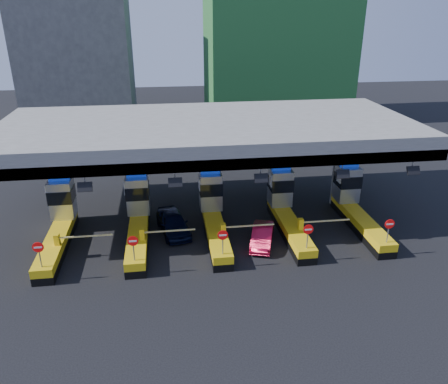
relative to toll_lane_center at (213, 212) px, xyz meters
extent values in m
plane|color=black|center=(0.00, -0.28, -1.40)|extent=(120.00, 120.00, 0.00)
cube|color=slate|center=(0.00, 2.72, 4.85)|extent=(28.00, 12.00, 1.50)
cube|color=#4C4C49|center=(0.00, -2.98, 4.45)|extent=(28.00, 0.60, 0.70)
cube|color=slate|center=(-10.00, 2.72, 1.35)|extent=(1.00, 1.00, 5.50)
cube|color=slate|center=(0.00, 2.72, 1.35)|extent=(1.00, 1.00, 5.50)
cube|color=slate|center=(10.00, 2.72, 1.35)|extent=(1.00, 1.00, 5.50)
cylinder|color=slate|center=(-7.50, -2.98, 3.85)|extent=(0.06, 0.06, 0.50)
cube|color=black|center=(-7.50, -3.18, 3.50)|extent=(0.80, 0.38, 0.54)
cylinder|color=slate|center=(-2.50, -2.98, 3.85)|extent=(0.06, 0.06, 0.50)
cube|color=black|center=(-2.50, -3.18, 3.50)|extent=(0.80, 0.38, 0.54)
cylinder|color=slate|center=(2.50, -2.98, 3.85)|extent=(0.06, 0.06, 0.50)
cube|color=black|center=(2.50, -3.18, 3.50)|extent=(0.80, 0.38, 0.54)
cylinder|color=slate|center=(7.50, -2.98, 3.85)|extent=(0.06, 0.06, 0.50)
cube|color=black|center=(7.50, -3.18, 3.50)|extent=(0.80, 0.38, 0.54)
cylinder|color=slate|center=(12.00, -2.98, 3.85)|extent=(0.06, 0.06, 0.50)
cube|color=black|center=(12.00, -3.18, 3.50)|extent=(0.80, 0.38, 0.54)
cube|color=black|center=(-10.00, -1.28, -1.15)|extent=(1.20, 8.00, 0.50)
cube|color=#E5B70C|center=(-10.00, -1.28, -0.65)|extent=(1.20, 8.00, 0.50)
cube|color=#9EA3A8|center=(-10.00, 1.52, 0.90)|extent=(1.50, 1.50, 2.60)
cube|color=black|center=(-10.00, 1.50, 1.20)|extent=(1.56, 1.56, 0.90)
cube|color=#0C2DBF|center=(-10.00, 1.52, 2.48)|extent=(1.30, 0.35, 0.55)
cube|color=white|center=(-10.80, 1.22, 1.60)|extent=(0.06, 0.70, 0.90)
cylinder|color=slate|center=(-10.00, -4.88, 0.25)|extent=(0.07, 0.07, 1.30)
cylinder|color=red|center=(-10.00, -4.91, 0.85)|extent=(0.60, 0.04, 0.60)
cube|color=white|center=(-10.00, -4.93, 0.85)|extent=(0.42, 0.02, 0.10)
cube|color=#E5B70C|center=(-9.65, -2.48, -0.05)|extent=(0.30, 0.35, 0.70)
cube|color=white|center=(-8.00, -2.48, 0.05)|extent=(3.20, 0.08, 0.08)
cube|color=black|center=(-5.00, -1.28, -1.15)|extent=(1.20, 8.00, 0.50)
cube|color=#E5B70C|center=(-5.00, -1.28, -0.65)|extent=(1.20, 8.00, 0.50)
cube|color=#9EA3A8|center=(-5.00, 1.52, 0.90)|extent=(1.50, 1.50, 2.60)
cube|color=black|center=(-5.00, 1.50, 1.20)|extent=(1.56, 1.56, 0.90)
cube|color=#0C2DBF|center=(-5.00, 1.52, 2.48)|extent=(1.30, 0.35, 0.55)
cube|color=white|center=(-5.80, 1.22, 1.60)|extent=(0.06, 0.70, 0.90)
cylinder|color=slate|center=(-5.00, -4.88, 0.25)|extent=(0.07, 0.07, 1.30)
cylinder|color=red|center=(-5.00, -4.91, 0.85)|extent=(0.60, 0.04, 0.60)
cube|color=white|center=(-5.00, -4.93, 0.85)|extent=(0.42, 0.02, 0.10)
cube|color=#E5B70C|center=(-4.65, -2.48, -0.05)|extent=(0.30, 0.35, 0.70)
cube|color=white|center=(-3.00, -2.48, 0.05)|extent=(3.20, 0.08, 0.08)
cube|color=black|center=(0.00, -1.28, -1.15)|extent=(1.20, 8.00, 0.50)
cube|color=#E5B70C|center=(0.00, -1.28, -0.65)|extent=(1.20, 8.00, 0.50)
cube|color=#9EA3A8|center=(0.00, 1.52, 0.90)|extent=(1.50, 1.50, 2.60)
cube|color=black|center=(0.00, 1.50, 1.20)|extent=(1.56, 1.56, 0.90)
cube|color=#0C2DBF|center=(0.00, 1.52, 2.48)|extent=(1.30, 0.35, 0.55)
cube|color=white|center=(-0.80, 1.22, 1.60)|extent=(0.06, 0.70, 0.90)
cylinder|color=slate|center=(0.00, -4.88, 0.25)|extent=(0.07, 0.07, 1.30)
cylinder|color=red|center=(0.00, -4.91, 0.85)|extent=(0.60, 0.04, 0.60)
cube|color=white|center=(0.00, -4.93, 0.85)|extent=(0.42, 0.02, 0.10)
cube|color=#E5B70C|center=(0.35, -2.48, -0.05)|extent=(0.30, 0.35, 0.70)
cube|color=white|center=(2.00, -2.48, 0.05)|extent=(3.20, 0.08, 0.08)
cube|color=black|center=(5.00, -1.28, -1.15)|extent=(1.20, 8.00, 0.50)
cube|color=#E5B70C|center=(5.00, -1.28, -0.65)|extent=(1.20, 8.00, 0.50)
cube|color=#9EA3A8|center=(5.00, 1.52, 0.90)|extent=(1.50, 1.50, 2.60)
cube|color=black|center=(5.00, 1.50, 1.20)|extent=(1.56, 1.56, 0.90)
cube|color=#0C2DBF|center=(5.00, 1.52, 2.48)|extent=(1.30, 0.35, 0.55)
cube|color=white|center=(4.20, 1.22, 1.60)|extent=(0.06, 0.70, 0.90)
cylinder|color=slate|center=(5.00, -4.88, 0.25)|extent=(0.07, 0.07, 1.30)
cylinder|color=red|center=(5.00, -4.91, 0.85)|extent=(0.60, 0.04, 0.60)
cube|color=white|center=(5.00, -4.93, 0.85)|extent=(0.42, 0.02, 0.10)
cube|color=#E5B70C|center=(5.35, -2.48, -0.05)|extent=(0.30, 0.35, 0.70)
cube|color=white|center=(7.00, -2.48, 0.05)|extent=(3.20, 0.08, 0.08)
cube|color=black|center=(10.00, -1.28, -1.15)|extent=(1.20, 8.00, 0.50)
cube|color=#E5B70C|center=(10.00, -1.28, -0.65)|extent=(1.20, 8.00, 0.50)
cube|color=#9EA3A8|center=(10.00, 1.52, 0.90)|extent=(1.50, 1.50, 2.60)
cube|color=black|center=(10.00, 1.50, 1.20)|extent=(1.56, 1.56, 0.90)
cube|color=#0C2DBF|center=(10.00, 1.52, 2.48)|extent=(1.30, 0.35, 0.55)
cube|color=white|center=(9.20, 1.22, 1.60)|extent=(0.06, 0.70, 0.90)
cylinder|color=slate|center=(10.00, -4.88, 0.25)|extent=(0.07, 0.07, 1.30)
cylinder|color=red|center=(10.00, -4.91, 0.85)|extent=(0.60, 0.04, 0.60)
cube|color=white|center=(10.00, -4.93, 0.85)|extent=(0.42, 0.02, 0.10)
cube|color=#E5B70C|center=(10.35, -2.48, -0.05)|extent=(0.30, 0.35, 0.70)
cube|color=white|center=(12.00, -2.48, 0.05)|extent=(3.20, 0.08, 0.08)
cube|color=#1E5926|center=(12.00, 31.72, 12.60)|extent=(18.00, 12.00, 28.00)
cube|color=#4C4C49|center=(-14.00, 35.72, 7.60)|extent=(14.00, 10.00, 18.00)
imported|color=black|center=(-2.71, 0.03, -0.66)|extent=(2.58, 4.57, 1.47)
imported|color=#A40C29|center=(2.89, -2.36, -0.80)|extent=(2.30, 3.86, 1.20)
camera|label=1|loc=(-2.89, -26.42, 12.70)|focal=35.00mm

